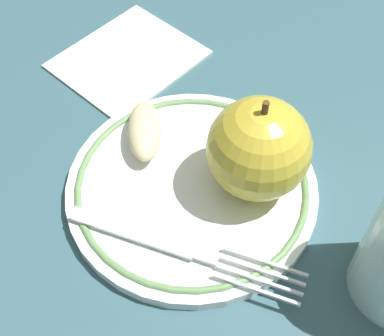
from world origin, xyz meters
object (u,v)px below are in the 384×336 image
at_px(plate, 192,187).
at_px(napkin_folded, 128,58).
at_px(fork, 176,247).
at_px(apple_slice_front, 144,131).
at_px(apple_red_whole, 259,149).

relative_size(plate, napkin_folded, 1.57).
height_order(plate, napkin_folded, plate).
bearing_deg(napkin_folded, fork, 123.43).
relative_size(plate, fork, 1.12).
xyz_separation_m(plate, fork, (-0.01, 0.06, 0.01)).
distance_m(apple_slice_front, fork, 0.11).
bearing_deg(napkin_folded, apple_red_whole, 146.08).
distance_m(plate, napkin_folded, 0.18).
distance_m(apple_slice_front, napkin_folded, 0.12).
bearing_deg(apple_red_whole, fork, 65.29).
height_order(apple_red_whole, fork, apple_red_whole).
xyz_separation_m(apple_red_whole, fork, (0.04, 0.08, -0.04)).
bearing_deg(apple_slice_front, plate, 37.74).
height_order(apple_slice_front, fork, apple_slice_front).
relative_size(apple_slice_front, napkin_folded, 0.50).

